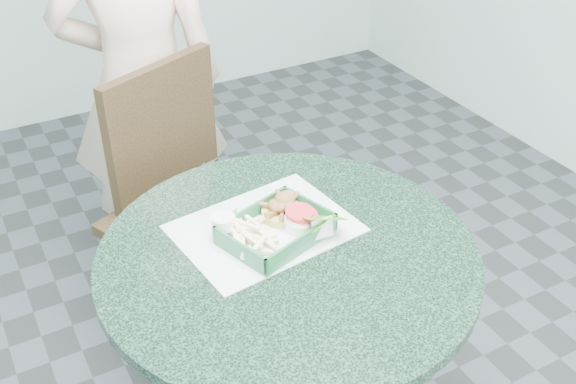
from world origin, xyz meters
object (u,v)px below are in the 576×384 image
cafe_table (288,309)px  crab_sandwich (291,214)px  diner_person (141,76)px  dining_chair (180,188)px  sauce_ramekin (227,218)px  food_basket (276,239)px

cafe_table → crab_sandwich: bearing=57.9°
diner_person → cafe_table: bearing=107.6°
cafe_table → crab_sandwich: (0.06, 0.09, 0.22)m
dining_chair → crab_sandwich: bearing=-107.1°
sauce_ramekin → crab_sandwich: bearing=-21.5°
diner_person → crab_sandwich: bearing=111.2°
cafe_table → food_basket: (-0.00, 0.06, 0.19)m
cafe_table → food_basket: 0.19m
cafe_table → crab_sandwich: size_ratio=8.52×
cafe_table → sauce_ramekin: sauce_ramekin is taller
cafe_table → dining_chair: dining_chair is taller
cafe_table → sauce_ramekin: (-0.09, 0.15, 0.22)m
cafe_table → dining_chair: bearing=91.3°
dining_chair → sauce_ramekin: dining_chair is taller
crab_sandwich → sauce_ramekin: size_ratio=1.84×
dining_chair → food_basket: size_ratio=3.77×
dining_chair → food_basket: dining_chair is taller
dining_chair → diner_person: (0.00, 0.31, 0.28)m
food_basket → crab_sandwich: crab_sandwich is taller
crab_sandwich → sauce_ramekin: crab_sandwich is taller
food_basket → crab_sandwich: (0.06, 0.04, 0.03)m
diner_person → crab_sandwich: size_ratio=15.24×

